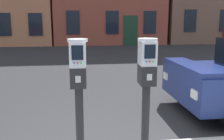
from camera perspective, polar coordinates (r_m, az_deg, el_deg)
parking_meter_near_kerb at (r=2.73m, az=-7.65°, el=-2.45°), size 0.22×0.26×1.46m
parking_meter_twin_adjacent at (r=2.83m, az=7.92°, el=-1.98°), size 0.22×0.26×1.46m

